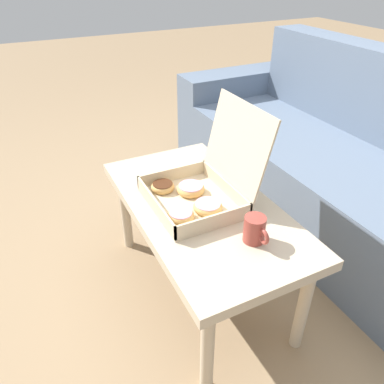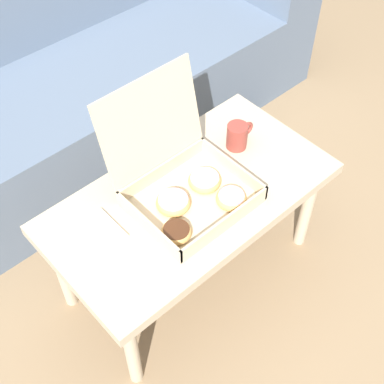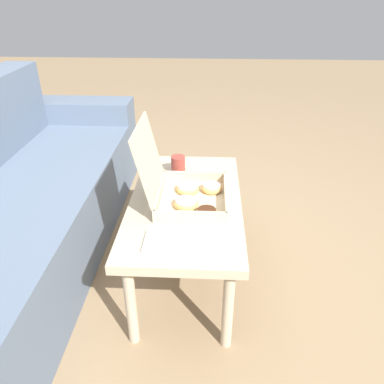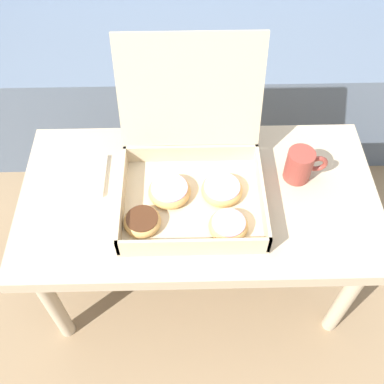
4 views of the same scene
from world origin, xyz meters
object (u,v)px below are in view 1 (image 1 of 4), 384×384
at_px(couch, 363,182).
at_px(pastry_box, 200,187).
at_px(coffee_table, 201,215).
at_px(coffee_mug, 255,230).

height_order(couch, pastry_box, couch).
relative_size(couch, coffee_table, 2.64).
height_order(couch, coffee_mug, couch).
bearing_deg(couch, coffee_table, -90.00).
bearing_deg(coffee_mug, pastry_box, -169.31).
distance_m(couch, coffee_mug, 0.90).
distance_m(couch, pastry_box, 0.92).
bearing_deg(pastry_box, coffee_table, -2.57).
relative_size(pastry_box, coffee_mug, 3.39).
xyz_separation_m(coffee_table, pastry_box, (-0.02, 0.00, 0.11)).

